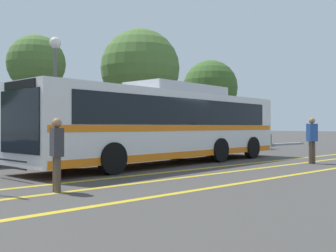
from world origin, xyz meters
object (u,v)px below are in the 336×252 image
object	(u,v)px
parked_car_4	(239,138)
pedestrian_0	(312,137)
parked_car_2	(93,143)
tree_2	(210,88)
transit_bus	(168,123)
tree_0	(36,64)
parked_car_3	(180,140)
street_lamp	(55,65)
pedestrian_1	(57,150)
tree_1	(140,69)

from	to	relation	value
parked_car_4	pedestrian_0	xyz separation A→B (m)	(-5.71, -7.98, 0.30)
parked_car_2	tree_2	size ratio (longest dim) A/B	0.65
transit_bus	tree_0	world-z (taller)	tree_0
parked_car_3	tree_2	bearing A→B (deg)	-54.30
parked_car_4	street_lamp	xyz separation A→B (m)	(-11.83, 1.94, 3.68)
tree_2	parked_car_2	bearing A→B (deg)	-158.30
parked_car_2	parked_car_4	distance (m)	10.98
pedestrian_1	tree_1	world-z (taller)	tree_1
street_lamp	transit_bus	bearing A→B (deg)	-72.46
tree_1	parked_car_2	bearing A→B (deg)	-145.10
parked_car_4	tree_1	world-z (taller)	tree_1
transit_bus	pedestrian_1	xyz separation A→B (m)	(-6.50, -3.41, -0.67)
transit_bus	tree_0	bearing A→B (deg)	3.53
street_lamp	tree_1	distance (m)	7.27
pedestrian_0	pedestrian_1	bearing A→B (deg)	-167.36
parked_car_4	tree_1	distance (m)	7.79
tree_2	pedestrian_1	bearing A→B (deg)	-146.66
parked_car_3	pedestrian_1	xyz separation A→B (m)	(-10.72, -7.14, 0.19)
parked_car_3	tree_2	distance (m)	11.71
parked_car_3	street_lamp	size ratio (longest dim) A/B	0.72
parked_car_3	parked_car_2	bearing A→B (deg)	90.39
parked_car_2	parked_car_4	size ratio (longest dim) A/B	1.04
tree_0	tree_1	bearing A→B (deg)	-8.41
parked_car_4	pedestrian_1	world-z (taller)	pedestrian_1
parked_car_3	tree_0	size ratio (longest dim) A/B	0.64
parked_car_3	tree_0	distance (m)	8.88
pedestrian_0	pedestrian_1	size ratio (longest dim) A/B	1.10
street_lamp	tree_2	world-z (taller)	tree_2
transit_bus	parked_car_4	world-z (taller)	transit_bus
transit_bus	parked_car_3	xyz separation A→B (m)	(4.23, 3.73, -0.86)
parked_car_4	transit_bus	bearing A→B (deg)	116.73
parked_car_3	tree_0	xyz separation A→B (m)	(-5.70, 5.40, 4.15)
pedestrian_0	tree_0	world-z (taller)	tree_0
pedestrian_0	tree_2	world-z (taller)	tree_2
transit_bus	street_lamp	world-z (taller)	street_lamp
transit_bus	pedestrian_1	world-z (taller)	transit_bus
parked_car_4	street_lamp	bearing A→B (deg)	85.08
transit_bus	parked_car_2	world-z (taller)	transit_bus
tree_0	transit_bus	bearing A→B (deg)	-80.82
parked_car_2	pedestrian_1	bearing A→B (deg)	140.58
parked_car_3	tree_1	size ratio (longest dim) A/B	0.54
pedestrian_0	tree_1	distance (m)	12.79
parked_car_4	street_lamp	world-z (taller)	street_lamp
parked_car_4	tree_0	world-z (taller)	tree_0
tree_1	tree_2	distance (m)	8.65
parked_car_3	tree_2	world-z (taller)	tree_2
pedestrian_0	parked_car_4	bearing A→B (deg)	69.69
pedestrian_1	street_lamp	size ratio (longest dim) A/B	0.29
transit_bus	pedestrian_0	xyz separation A→B (m)	(4.22, -3.90, -0.56)
pedestrian_0	tree_1	xyz separation A→B (m)	(0.78, 12.07, 4.14)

